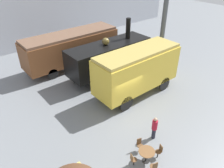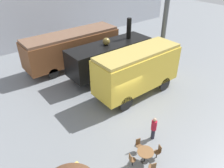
% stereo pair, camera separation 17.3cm
% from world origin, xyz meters
% --- Properties ---
extents(ground_plane, '(80.00, 80.00, 0.00)m').
position_xyz_m(ground_plane, '(0.00, 0.00, 0.00)').
color(ground_plane, gray).
extents(backdrop_wall, '(44.00, 0.15, 9.00)m').
position_xyz_m(backdrop_wall, '(0.00, 15.54, 4.50)').
color(backdrop_wall, '#B2B7C1').
rests_on(backdrop_wall, ground_plane).
extents(passenger_coach_wooden, '(9.56, 2.79, 3.39)m').
position_xyz_m(passenger_coach_wooden, '(0.66, 8.47, 2.00)').
color(passenger_coach_wooden, brown).
rests_on(passenger_coach_wooden, ground_plane).
extents(steam_locomotive, '(8.01, 2.50, 4.97)m').
position_xyz_m(steam_locomotive, '(2.30, 4.49, 1.95)').
color(steam_locomotive, black).
rests_on(steam_locomotive, ground_plane).
extents(passenger_coach_vintage, '(7.17, 2.50, 3.80)m').
position_xyz_m(passenger_coach_vintage, '(2.01, 0.69, 2.25)').
color(passenger_coach_vintage, gold).
rests_on(passenger_coach_vintage, ground_plane).
extents(cafe_table_near, '(0.92, 0.92, 0.78)m').
position_xyz_m(cafe_table_near, '(-2.38, -4.59, 0.62)').
color(cafe_table_near, black).
rests_on(cafe_table_near, ground_plane).
extents(cafe_chair_0, '(0.37, 0.39, 0.87)m').
position_xyz_m(cafe_chair_0, '(-2.12, -3.80, 0.51)').
color(cafe_chair_0, black).
rests_on(cafe_chair_0, ground_plane).
extents(cafe_chair_1, '(0.39, 0.37, 0.87)m').
position_xyz_m(cafe_chair_1, '(-3.17, -4.33, 0.51)').
color(cafe_chair_1, black).
rests_on(cafe_chair_1, ground_plane).
extents(cafe_chair_2, '(0.37, 0.39, 0.87)m').
position_xyz_m(cafe_chair_2, '(-2.65, -5.38, 0.51)').
color(cafe_chair_2, black).
rests_on(cafe_chair_2, ground_plane).
extents(cafe_chair_3, '(0.39, 0.37, 0.87)m').
position_xyz_m(cafe_chair_3, '(-1.60, -4.85, 0.51)').
color(cafe_chair_3, black).
rests_on(cafe_chair_3, ground_plane).
extents(visitor_person, '(0.34, 0.34, 1.62)m').
position_xyz_m(visitor_person, '(-0.71, -3.66, 0.87)').
color(visitor_person, '#262633').
rests_on(visitor_person, ground_plane).
extents(support_pillar, '(0.44, 0.44, 8.00)m').
position_xyz_m(support_pillar, '(7.01, 2.53, 4.00)').
color(support_pillar, '#4C5156').
rests_on(support_pillar, ground_plane).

